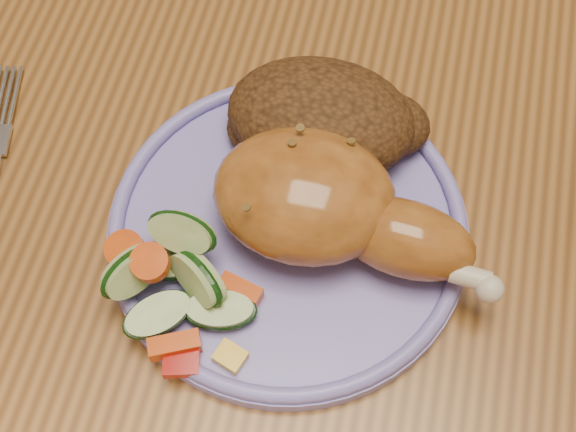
{
  "coord_description": "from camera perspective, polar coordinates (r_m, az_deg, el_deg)",
  "views": [
    {
      "loc": [
        -0.01,
        -0.32,
        1.22
      ],
      "look_at": [
        -0.06,
        -0.09,
        0.78
      ],
      "focal_mm": 50.0,
      "sensor_mm": 36.0,
      "label": 1
    }
  ],
  "objects": [
    {
      "name": "ground",
      "position": [
        1.26,
        3.69,
        -13.24
      ],
      "size": [
        4.0,
        4.0,
        0.0
      ],
      "primitive_type": "plane",
      "color": "brown",
      "rests_on": "ground"
    },
    {
      "name": "dining_table",
      "position": [
        0.64,
        7.11,
        1.64
      ],
      "size": [
        0.9,
        1.4,
        0.75
      ],
      "color": "brown",
      "rests_on": "ground"
    },
    {
      "name": "plate",
      "position": [
        0.52,
        0.0,
        -1.07
      ],
      "size": [
        0.23,
        0.23,
        0.01
      ],
      "primitive_type": "cylinder",
      "color": "#7F75D3",
      "rests_on": "dining_table"
    },
    {
      "name": "plate_rim",
      "position": [
        0.51,
        0.0,
        -0.52
      ],
      "size": [
        0.23,
        0.23,
        0.01
      ],
      "primitive_type": "torus",
      "color": "#7F75D3",
      "rests_on": "plate"
    },
    {
      "name": "chicken_leg",
      "position": [
        0.49,
        2.91,
        0.73
      ],
      "size": [
        0.18,
        0.09,
        0.06
      ],
      "color": "#AB6223",
      "rests_on": "plate"
    },
    {
      "name": "rice_pilaf",
      "position": [
        0.53,
        2.64,
        6.89
      ],
      "size": [
        0.13,
        0.09,
        0.05
      ],
      "color": "#4D2D13",
      "rests_on": "plate"
    },
    {
      "name": "vegetable_pile",
      "position": [
        0.49,
        -8.07,
        -4.57
      ],
      "size": [
        0.1,
        0.1,
        0.05
      ],
      "color": "#A50A05",
      "rests_on": "plate"
    }
  ]
}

